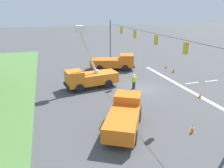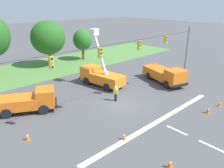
% 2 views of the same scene
% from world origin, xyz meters
% --- Properties ---
extents(ground_plane, '(200.00, 200.00, 0.00)m').
position_xyz_m(ground_plane, '(0.00, 0.00, 0.00)').
color(ground_plane, '#4C4C4F').
extents(lane_markings, '(17.60, 15.25, 0.01)m').
position_xyz_m(lane_markings, '(0.00, -6.42, 0.00)').
color(lane_markings, silver).
rests_on(lane_markings, ground).
extents(signal_gantry, '(26.20, 0.33, 7.20)m').
position_xyz_m(signal_gantry, '(0.02, -0.00, 4.58)').
color(signal_gantry, slate).
rests_on(signal_gantry, ground).
extents(utility_truck_bucket_lift, '(3.17, 6.48, 7.22)m').
position_xyz_m(utility_truck_bucket_lift, '(2.16, 5.79, 1.37)').
color(utility_truck_bucket_lift, orange).
rests_on(utility_truck_bucket_lift, ground).
extents(utility_truck_support_near, '(6.26, 4.80, 2.26)m').
position_xyz_m(utility_truck_support_near, '(-7.85, 5.11, 1.14)').
color(utility_truck_support_near, orange).
rests_on(utility_truck_support_near, ground).
extents(utility_truck_support_far, '(4.21, 7.11, 2.33)m').
position_xyz_m(utility_truck_support_far, '(9.12, 0.63, 1.18)').
color(utility_truck_support_far, orange).
rests_on(utility_truck_support_far, ground).
extents(road_worker, '(0.28, 0.65, 1.77)m').
position_xyz_m(road_worker, '(0.26, 0.96, 1.00)').
color(road_worker, '#383842').
rests_on(road_worker, ground).
extents(traffic_cone_foreground_right, '(0.36, 0.36, 0.81)m').
position_xyz_m(traffic_cone_foreground_right, '(4.96, -7.32, 0.40)').
color(traffic_cone_foreground_right, orange).
rests_on(traffic_cone_foreground_right, ground).
extents(traffic_cone_mid_left, '(0.36, 0.36, 0.70)m').
position_xyz_m(traffic_cone_mid_left, '(7.35, -7.47, 0.35)').
color(traffic_cone_mid_left, orange).
rests_on(traffic_cone_mid_left, ground).
extents(traffic_cone_mid_right, '(0.36, 0.36, 0.69)m').
position_xyz_m(traffic_cone_mid_right, '(-9.99, 0.41, 0.34)').
color(traffic_cone_mid_right, orange).
rests_on(traffic_cone_mid_right, ground).
extents(traffic_cone_near_bucket, '(0.36, 0.36, 0.65)m').
position_xyz_m(traffic_cone_near_bucket, '(-4.28, -4.75, 0.32)').
color(traffic_cone_near_bucket, orange).
rests_on(traffic_cone_near_bucket, ground).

